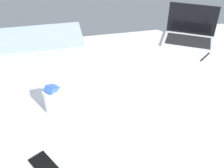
{
  "coord_description": "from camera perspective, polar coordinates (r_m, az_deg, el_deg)",
  "views": [
    {
      "loc": [
        -36.64,
        -105.54,
        101.81
      ],
      "look_at": [
        -13.88,
        0.58,
        24.0
      ],
      "focal_mm": 42.99,
      "sensor_mm": 36.0,
      "label": 1
    }
  ],
  "objects": [
    {
      "name": "laptop",
      "position": [
        1.94,
        16.13,
        10.0
      ],
      "size": [
        40.07,
        36.36,
        23.0
      ],
      "rotation": [
        0.0,
        0.0,
        -0.52
      ],
      "color": "#B7BABC",
      "rests_on": "bed_mattress"
    },
    {
      "name": "snack_cup",
      "position": [
        1.27,
        -12.29,
        -2.97
      ],
      "size": [
        9.59,
        10.29,
        14.81
      ],
      "color": "silver",
      "rests_on": "bed_mattress"
    },
    {
      "name": "charger_cable",
      "position": [
        1.79,
        19.47,
        5.69
      ],
      "size": [
        13.73,
        10.99,
        0.6
      ],
      "primitive_type": "cube",
      "rotation": [
        0.0,
        0.0,
        0.67
      ],
      "color": "black",
      "rests_on": "bed_mattress"
    },
    {
      "name": "pillow",
      "position": [
        1.72,
        -14.98,
        7.72
      ],
      "size": [
        52.0,
        36.0,
        13.0
      ],
      "primitive_type": "cube",
      "color": "#8C9EB7",
      "rests_on": "bed_mattress"
    },
    {
      "name": "cell_phone",
      "position": [
        1.08,
        -13.98,
        -16.73
      ],
      "size": [
        13.03,
        15.5,
        0.8
      ],
      "primitive_type": "cube",
      "rotation": [
        0.0,
        0.0,
        3.68
      ],
      "color": "black",
      "rests_on": "bed_mattress"
    },
    {
      "name": "bed_mattress",
      "position": [
        1.45,
        5.42,
        -4.27
      ],
      "size": [
        180.0,
        140.0,
        18.0
      ],
      "primitive_type": "cube",
      "color": "#B7BCC6",
      "rests_on": "ground"
    }
  ]
}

